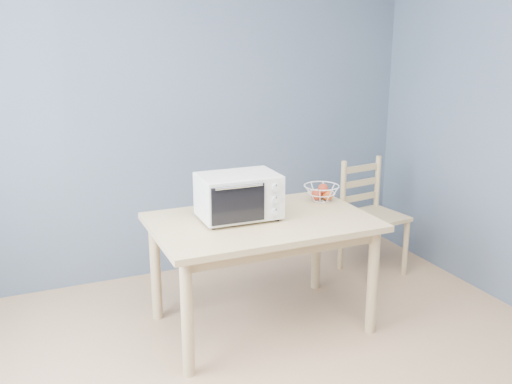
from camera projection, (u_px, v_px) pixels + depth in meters
name	position (u px, v px, depth m)	size (l,w,h in m)	color
room	(318.00, 180.00, 2.42)	(4.01, 4.51, 2.61)	#A47C5B
dining_table	(262.00, 234.00, 3.68)	(1.40, 0.90, 0.75)	tan
toaster_oven	(236.00, 196.00, 3.61)	(0.51, 0.38, 0.30)	white
fruit_basket	(321.00, 192.00, 4.03)	(0.29, 0.29, 0.13)	white
dining_chair	(371.00, 218.00, 4.62)	(0.48, 0.48, 0.92)	tan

